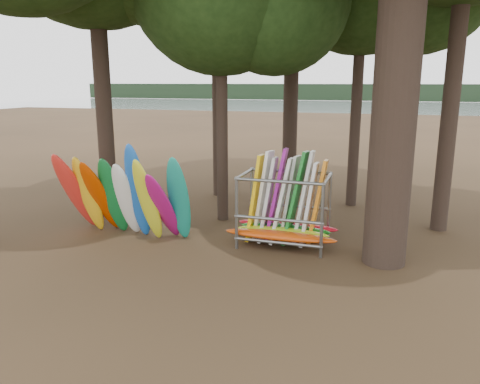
% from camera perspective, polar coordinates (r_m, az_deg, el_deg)
% --- Properties ---
extents(ground, '(120.00, 120.00, 0.00)m').
position_cam_1_polar(ground, '(12.79, -1.59, -7.64)').
color(ground, '#47331E').
rests_on(ground, ground).
extents(lake, '(160.00, 160.00, 0.00)m').
position_cam_1_polar(lake, '(71.52, 14.67, 9.22)').
color(lake, gray).
rests_on(lake, ground).
extents(far_shore, '(160.00, 4.00, 4.00)m').
position_cam_1_polar(far_shore, '(121.36, 16.15, 11.59)').
color(far_shore, black).
rests_on(far_shore, ground).
extents(kayak_row, '(4.11, 1.93, 3.04)m').
position_cam_1_polar(kayak_row, '(14.22, -14.29, -0.59)').
color(kayak_row, red).
rests_on(kayak_row, ground).
extents(storage_rack, '(3.17, 1.53, 2.77)m').
position_cam_1_polar(storage_rack, '(13.35, 5.41, -2.38)').
color(storage_rack, slate).
rests_on(storage_rack, ground).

